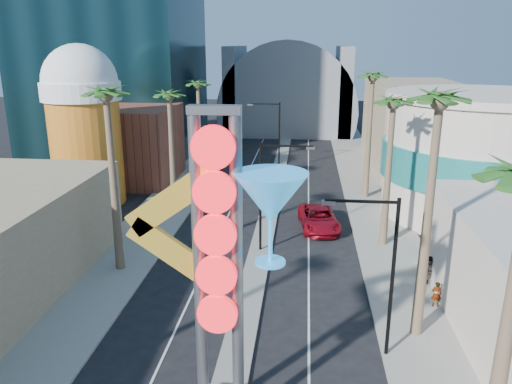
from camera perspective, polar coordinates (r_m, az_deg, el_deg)
name	(u,v)px	position (r m, az deg, el deg)	size (l,w,h in m)	color
sidewalk_west	(182,189)	(51.97, -8.46, 0.37)	(5.00, 100.00, 0.15)	gray
sidewalk_east	(369,194)	(50.85, 12.80, -0.23)	(5.00, 100.00, 0.15)	gray
median	(276,183)	(53.41, 2.26, 0.99)	(1.60, 84.00, 0.15)	gray
brick_filler_west	(128,144)	(55.74, -14.41, 5.29)	(10.00, 10.00, 8.00)	brown
filler_east	(414,125)	(63.40, 17.61, 7.28)	(10.00, 20.00, 10.00)	#968161
beer_mug	(84,120)	(48.20, -19.08, 7.83)	(7.00, 7.00, 14.50)	#C75C1A
turquoise_building	(481,156)	(46.77, 24.32, 3.77)	(16.60, 16.60, 10.60)	beige
canopy	(288,105)	(85.99, 3.72, 9.84)	(22.00, 16.00, 22.00)	slate
neon_sign	(240,253)	(17.95, -1.85, -7.01)	(6.53, 2.60, 12.55)	gray
streetlight_0	(268,187)	(34.78, 1.41, 0.60)	(3.79, 0.25, 8.00)	black
streetlight_1	(275,129)	(58.24, 2.14, 7.15)	(3.79, 0.25, 8.00)	black
streetlight_2	(383,264)	(23.71, 14.32, -7.97)	(3.45, 0.25, 8.00)	black
palm_1	(107,106)	(31.91, -16.69, 9.35)	(2.40, 2.40, 12.70)	brown
palm_2	(169,102)	(45.25, -9.88, 10.06)	(2.40, 2.40, 11.20)	brown
palm_3	(198,90)	(56.84, -6.65, 11.50)	(2.40, 2.40, 11.20)	brown
palm_5	(438,118)	(24.30, 20.10, 8.00)	(2.40, 2.40, 13.20)	brown
palm_6	(393,112)	(36.12, 15.38, 8.81)	(2.40, 2.40, 11.70)	brown
palm_7	(372,85)	(47.85, 13.16, 11.84)	(2.40, 2.40, 12.70)	brown
red_pickup	(319,219)	(40.76, 7.18, -3.02)	(2.85, 6.19, 1.72)	maroon
pedestrian_a	(436,294)	(30.47, 19.91, -10.92)	(0.55, 0.36, 1.52)	gray
pedestrian_b	(429,270)	(33.03, 19.15, -8.37)	(0.87, 0.68, 1.79)	gray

